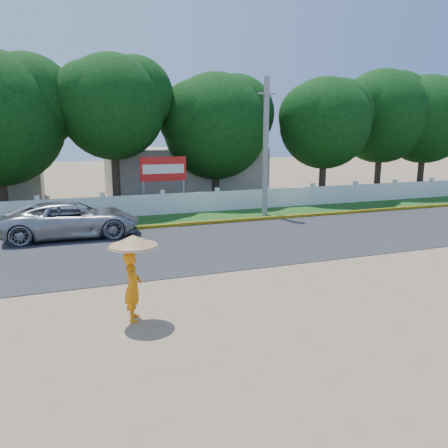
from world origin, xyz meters
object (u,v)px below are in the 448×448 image
vehicle (72,219)px  billboard (163,172)px  utility_pole (266,148)px  monk_with_parasol (133,265)px

vehicle → billboard: size_ratio=1.81×
utility_pole → vehicle: size_ratio=1.29×
utility_pole → monk_with_parasol: utility_pole is taller
monk_with_parasol → vehicle: bearing=96.8°
utility_pole → billboard: utility_pole is taller
monk_with_parasol → billboard: (3.78, 13.77, 0.85)m
utility_pole → monk_with_parasol: (-8.34, -10.65, -2.16)m
utility_pole → vehicle: 9.94m
utility_pole → monk_with_parasol: 13.70m
utility_pole → billboard: (-4.57, 3.12, -1.30)m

